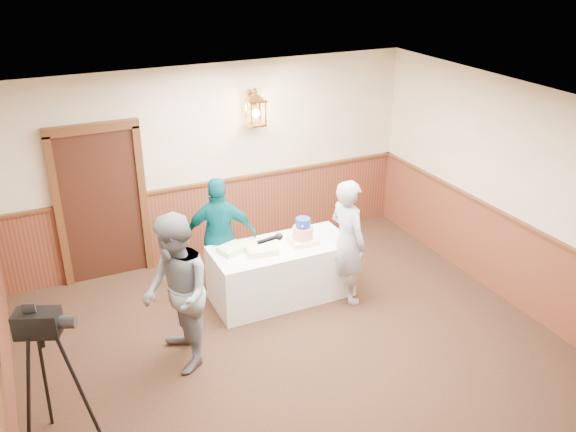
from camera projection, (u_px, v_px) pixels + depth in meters
name	position (u px, v px, depth m)	size (l,w,h in m)	color
ground	(328.00, 392.00, 6.36)	(7.00, 7.00, 0.00)	black
room_shell	(305.00, 245.00, 6.08)	(6.02, 7.02, 2.81)	#BCAE8D
display_table	(281.00, 271.00, 7.90)	(1.80, 0.80, 0.75)	white
tiered_cake	(303.00, 233.00, 7.77)	(0.34, 0.34, 0.34)	#F5EABE
sheet_cake_yellow	(262.00, 250.00, 7.57)	(0.38, 0.29, 0.08)	#EBD18C
sheet_cake_green	(232.00, 249.00, 7.58)	(0.32, 0.26, 0.07)	#A2D395
interviewer	(176.00, 294.00, 6.43)	(1.51, 0.88, 1.79)	slate
baker	(348.00, 242.00, 7.67)	(0.61, 0.40, 1.66)	#9A999F
assistant_p	(220.00, 236.00, 7.89)	(0.94, 0.39, 1.60)	#054E54
tv_camera_rig	(52.00, 391.00, 5.37)	(0.59, 0.55, 1.51)	black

